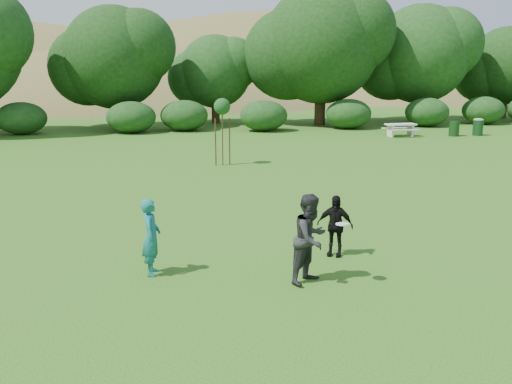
{
  "coord_description": "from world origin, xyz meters",
  "views": [
    {
      "loc": [
        -2.94,
        -10.67,
        4.25
      ],
      "look_at": [
        0.0,
        3.0,
        1.1
      ],
      "focal_mm": 40.0,
      "sensor_mm": 36.0,
      "label": 1
    }
  ],
  "objects_px": {
    "player_teal": "(151,237)",
    "player_black": "(335,226)",
    "trash_can_lidded": "(478,127)",
    "player_grey": "(311,239)",
    "trash_can_near": "(454,129)",
    "sapling": "(222,108)",
    "picnic_table": "(401,128)"
  },
  "relations": [
    {
      "from": "sapling",
      "to": "player_grey",
      "type": "bearing_deg",
      "value": -91.6
    },
    {
      "from": "trash_can_lidded",
      "to": "player_black",
      "type": "bearing_deg",
      "value": -129.91
    },
    {
      "from": "player_teal",
      "to": "sapling",
      "type": "distance_m",
      "value": 13.13
    },
    {
      "from": "player_grey",
      "to": "trash_can_near",
      "type": "xyz_separation_m",
      "value": [
        15.54,
        20.69,
        -0.45
      ]
    },
    {
      "from": "player_teal",
      "to": "trash_can_near",
      "type": "distance_m",
      "value": 27.01
    },
    {
      "from": "trash_can_near",
      "to": "picnic_table",
      "type": "height_order",
      "value": "trash_can_near"
    },
    {
      "from": "player_teal",
      "to": "picnic_table",
      "type": "relative_size",
      "value": 0.89
    },
    {
      "from": "player_teal",
      "to": "trash_can_lidded",
      "type": "distance_m",
      "value": 28.1
    },
    {
      "from": "player_teal",
      "to": "trash_can_lidded",
      "type": "height_order",
      "value": "player_teal"
    },
    {
      "from": "player_teal",
      "to": "picnic_table",
      "type": "distance_m",
      "value": 25.35
    },
    {
      "from": "player_grey",
      "to": "sapling",
      "type": "distance_m",
      "value": 13.75
    },
    {
      "from": "sapling",
      "to": "picnic_table",
      "type": "height_order",
      "value": "sapling"
    },
    {
      "from": "sapling",
      "to": "trash_can_near",
      "type": "bearing_deg",
      "value": 24.88
    },
    {
      "from": "player_teal",
      "to": "sapling",
      "type": "xyz_separation_m",
      "value": [
        3.44,
        12.57,
        1.62
      ]
    },
    {
      "from": "player_teal",
      "to": "player_grey",
      "type": "distance_m",
      "value": 3.25
    },
    {
      "from": "player_teal",
      "to": "player_black",
      "type": "height_order",
      "value": "player_teal"
    },
    {
      "from": "picnic_table",
      "to": "trash_can_lidded",
      "type": "bearing_deg",
      "value": -6.86
    },
    {
      "from": "player_grey",
      "to": "player_black",
      "type": "relative_size",
      "value": 1.28
    },
    {
      "from": "picnic_table",
      "to": "trash_can_lidded",
      "type": "distance_m",
      "value": 4.83
    },
    {
      "from": "player_grey",
      "to": "sapling",
      "type": "relative_size",
      "value": 0.63
    },
    {
      "from": "picnic_table",
      "to": "trash_can_lidded",
      "type": "relative_size",
      "value": 1.71
    },
    {
      "from": "player_grey",
      "to": "trash_can_lidded",
      "type": "xyz_separation_m",
      "value": [
        17.12,
        20.67,
        -0.36
      ]
    },
    {
      "from": "player_grey",
      "to": "trash_can_near",
      "type": "distance_m",
      "value": 25.88
    },
    {
      "from": "player_grey",
      "to": "trash_can_near",
      "type": "relative_size",
      "value": 2.0
    },
    {
      "from": "picnic_table",
      "to": "trash_can_lidded",
      "type": "xyz_separation_m",
      "value": [
        4.79,
        -0.58,
        0.02
      ]
    },
    {
      "from": "trash_can_near",
      "to": "trash_can_lidded",
      "type": "height_order",
      "value": "trash_can_lidded"
    },
    {
      "from": "trash_can_near",
      "to": "sapling",
      "type": "relative_size",
      "value": 0.32
    },
    {
      "from": "player_black",
      "to": "trash_can_near",
      "type": "height_order",
      "value": "player_black"
    },
    {
      "from": "player_black",
      "to": "trash_can_lidded",
      "type": "distance_m",
      "value": 25.09
    },
    {
      "from": "player_teal",
      "to": "player_black",
      "type": "bearing_deg",
      "value": -77.99
    },
    {
      "from": "player_black",
      "to": "trash_can_near",
      "type": "relative_size",
      "value": 1.56
    },
    {
      "from": "player_teal",
      "to": "player_grey",
      "type": "xyz_separation_m",
      "value": [
        3.06,
        -1.1,
        0.1
      ]
    }
  ]
}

